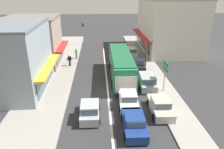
# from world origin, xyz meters

# --- Properties ---
(ground_plane) EXTENTS (140.00, 140.00, 0.00)m
(ground_plane) POSITION_xyz_m (0.00, 0.00, 0.00)
(ground_plane) COLOR #2D2D30
(lane_centre_line) EXTENTS (0.20, 28.00, 0.01)m
(lane_centre_line) POSITION_xyz_m (0.00, 4.00, 0.00)
(lane_centre_line) COLOR silver
(lane_centre_line) RESTS_ON ground
(sidewalk_left) EXTENTS (5.20, 44.00, 0.14)m
(sidewalk_left) POSITION_xyz_m (-6.80, 6.00, 0.07)
(sidewalk_left) COLOR gray
(sidewalk_left) RESTS_ON ground
(kerb_right) EXTENTS (2.80, 44.00, 0.12)m
(kerb_right) POSITION_xyz_m (6.20, 6.00, 0.06)
(kerb_right) COLOR gray
(kerb_right) RESTS_ON ground
(shopfront_corner_near) EXTENTS (7.59, 9.39, 7.44)m
(shopfront_corner_near) POSITION_xyz_m (-10.18, 1.45, 3.71)
(shopfront_corner_near) COLOR #84939E
(shopfront_corner_near) RESTS_ON ground
(shopfront_mid_block) EXTENTS (8.06, 7.18, 6.98)m
(shopfront_mid_block) POSITION_xyz_m (-10.18, 9.87, 3.49)
(shopfront_mid_block) COLOR gray
(shopfront_mid_block) RESTS_ON ground
(building_right_far) EXTENTS (9.82, 13.39, 9.10)m
(building_right_far) POSITION_xyz_m (11.48, 16.49, 4.54)
(building_right_far) COLOR silver
(building_right_far) RESTS_ON ground
(city_bus) EXTENTS (2.82, 10.88, 3.23)m
(city_bus) POSITION_xyz_m (1.84, 4.14, 1.88)
(city_bus) COLOR #237A4C
(city_bus) RESTS_ON ground
(hatchback_adjacent_lane_trail) EXTENTS (1.82, 3.70, 1.54)m
(hatchback_adjacent_lane_trail) POSITION_xyz_m (-1.83, -4.67, 0.71)
(hatchback_adjacent_lane_trail) COLOR #9EA3A8
(hatchback_adjacent_lane_trail) RESTS_ON ground
(sedan_queue_far_back) EXTENTS (1.96, 4.23, 1.47)m
(sedan_queue_far_back) POSITION_xyz_m (1.81, -6.74, 0.66)
(sedan_queue_far_back) COLOR navy
(sedan_queue_far_back) RESTS_ON ground
(sedan_behind_bus_mid) EXTENTS (2.04, 4.27, 1.47)m
(sedan_behind_bus_mid) POSITION_xyz_m (1.86, -2.85, 0.66)
(sedan_behind_bus_mid) COLOR silver
(sedan_behind_bus_mid) RESTS_ON ground
(parked_sedan_kerb_front) EXTENTS (1.96, 4.23, 1.47)m
(parked_sedan_kerb_front) POSITION_xyz_m (4.64, -4.26, 0.66)
(parked_sedan_kerb_front) COLOR #B7B29E
(parked_sedan_kerb_front) RESTS_ON ground
(parked_wagon_kerb_second) EXTENTS (2.05, 4.56, 1.58)m
(parked_wagon_kerb_second) POSITION_xyz_m (4.55, 1.30, 0.75)
(parked_wagon_kerb_second) COLOR #9EA3A8
(parked_wagon_kerb_second) RESTS_ON ground
(parked_sedan_kerb_third) EXTENTS (1.97, 4.24, 1.47)m
(parked_sedan_kerb_third) POSITION_xyz_m (4.47, 7.09, 0.66)
(parked_sedan_kerb_third) COLOR black
(parked_sedan_kerb_third) RESTS_ON ground
(parked_hatchback_kerb_rear) EXTENTS (1.88, 3.74, 1.54)m
(parked_hatchback_kerb_rear) POSITION_xyz_m (4.40, 12.97, 0.71)
(parked_hatchback_kerb_rear) COLOR #B7B29E
(parked_hatchback_kerb_rear) RESTS_ON ground
(traffic_light_downstreet) EXTENTS (0.33, 0.24, 4.20)m
(traffic_light_downstreet) POSITION_xyz_m (-3.84, 21.28, 2.85)
(traffic_light_downstreet) COLOR gray
(traffic_light_downstreet) RESTS_ON ground
(directional_road_sign) EXTENTS (0.10, 1.40, 3.60)m
(directional_road_sign) POSITION_xyz_m (6.15, -0.10, 2.70)
(directional_road_sign) COLOR gray
(directional_road_sign) RESTS_ON ground
(street_tree_right) EXTENTS (1.72, 1.94, 3.94)m
(street_tree_right) POSITION_xyz_m (5.82, 7.98, 1.85)
(street_tree_right) COLOR brown
(street_tree_right) RESTS_ON ground
(pedestrian_with_handbag_near) EXTENTS (0.65, 0.40, 1.63)m
(pedestrian_with_handbag_near) POSITION_xyz_m (-5.13, 8.66, 1.07)
(pedestrian_with_handbag_near) COLOR #232838
(pedestrian_with_handbag_near) RESTS_ON sidewalk_left
(pedestrian_browsing_midblock) EXTENTS (0.36, 0.52, 1.63)m
(pedestrian_browsing_midblock) POSITION_xyz_m (-4.45, 11.98, 1.07)
(pedestrian_browsing_midblock) COLOR #4C4742
(pedestrian_browsing_midblock) RESTS_ON sidewalk_left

